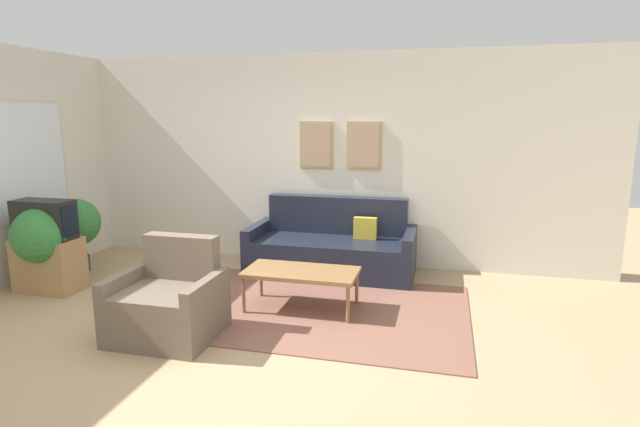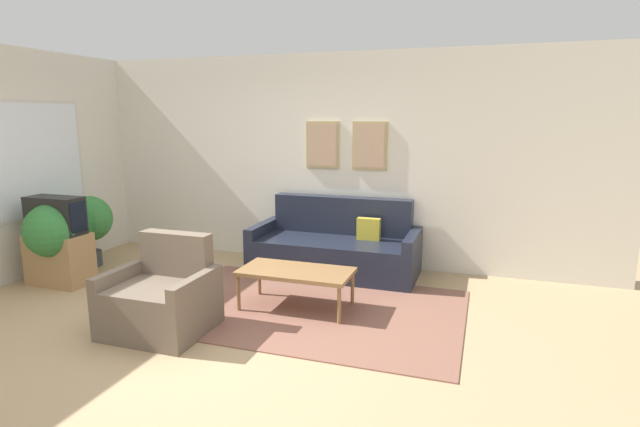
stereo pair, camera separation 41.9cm
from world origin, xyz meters
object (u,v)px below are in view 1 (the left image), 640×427
at_px(couch, 333,248).
at_px(armchair, 169,304).
at_px(coffee_table, 301,274).
at_px(potted_plant_tall, 42,237).
at_px(tv, 45,220).

bearing_deg(couch, armchair, -114.87).
bearing_deg(coffee_table, potted_plant_tall, -175.51).
height_order(tv, armchair, tv).
bearing_deg(armchair, couch, 77.35).
xyz_separation_m(coffee_table, armchair, (-0.97, -0.85, -0.09)).
distance_m(coffee_table, tv, 2.90).
bearing_deg(armchair, tv, 171.59).
height_order(coffee_table, armchair, armchair).
xyz_separation_m(tv, armchair, (1.90, -0.72, -0.52)).
relative_size(couch, potted_plant_tall, 2.11).
bearing_deg(couch, potted_plant_tall, -152.24).
xyz_separation_m(couch, potted_plant_tall, (-2.87, -1.51, 0.33)).
height_order(couch, tv, tv).
height_order(couch, armchair, couch).
relative_size(armchair, potted_plant_tall, 0.91).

